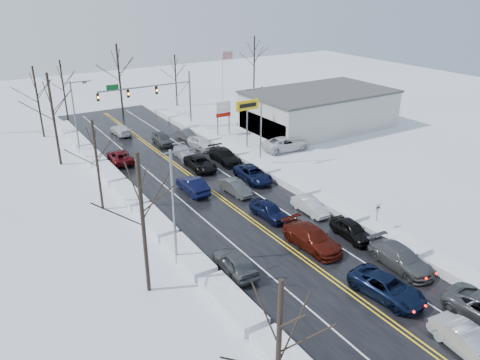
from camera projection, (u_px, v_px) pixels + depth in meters
ground at (244, 215)px, 42.26m from camera, size 160.00×160.00×0.00m
road_surface at (233, 207)px, 43.82m from camera, size 14.00×84.00×0.01m
snow_bank_left at (157, 227)px, 40.14m from camera, size 1.87×72.00×0.75m
snow_bank_right at (297, 189)px, 47.51m from camera, size 1.87×72.00×0.75m
traffic_signal_mast at (156, 93)px, 63.69m from camera, size 13.28×0.39×8.00m
tires_plus_sign at (247, 108)px, 57.92m from camera, size 3.20×0.34×6.00m
used_vehicles_sign at (223, 111)px, 63.27m from camera, size 2.20×0.22×4.65m
speed_limit_sign at (377, 211)px, 39.34m from camera, size 0.55×0.09×2.35m
flagpole at (223, 79)px, 70.78m from camera, size 1.87×1.20×10.00m
dealership_building at (319, 109)px, 66.93m from camera, size 20.40×12.40×5.30m
streetlight_ne at (260, 120)px, 52.03m from camera, size 3.20×0.25×9.00m
streetlight_sw at (176, 199)px, 33.03m from camera, size 3.20×0.25×9.00m
streetlight_nw at (76, 112)px, 54.94m from camera, size 3.20×0.25×9.00m
tree_left_a at (279, 336)px, 18.82m from camera, size 3.60×3.60×9.00m
tree_left_b at (141, 198)px, 29.26m from camera, size 4.00×4.00×10.00m
tree_left_c at (95, 148)px, 41.11m from camera, size 3.40×3.40×8.50m
tree_left_d at (51, 102)px, 51.18m from camera, size 4.20×4.20×10.50m
tree_left_e at (36, 88)px, 61.03m from camera, size 3.80×3.80×9.50m
tree_far_b at (62, 79)px, 68.98m from camera, size 3.60×3.60×9.00m
tree_far_c at (118, 66)px, 70.74m from camera, size 4.40×4.40×11.00m
tree_far_d at (175, 70)px, 77.45m from camera, size 3.40×3.40×8.50m
tree_far_e at (254, 54)px, 85.05m from camera, size 4.20×4.20×10.50m
queued_car_1 at (466, 352)px, 26.60m from camera, size 2.00×4.70×1.51m
queued_car_2 at (386, 296)px, 31.32m from camera, size 3.05×5.52×1.46m
queued_car_3 at (311, 247)px, 37.19m from camera, size 2.51×5.70×1.63m
queued_car_4 at (269, 217)px, 41.83m from camera, size 1.93×4.39×1.47m
queued_car_5 at (236, 193)px, 46.57m from camera, size 1.76×4.21×1.35m
queued_car_6 at (201, 169)px, 52.66m from camera, size 2.57×5.17×1.41m
queued_car_7 at (185, 158)px, 55.99m from camera, size 2.30×4.74×1.33m
queued_car_8 at (163, 144)px, 60.65m from camera, size 2.15×4.68×1.55m
queued_car_11 at (399, 267)px, 34.59m from camera, size 2.48×5.49×1.56m
queued_car_12 at (351, 238)px, 38.52m from camera, size 2.09×4.43×1.47m
queued_car_13 at (310, 212)px, 42.75m from camera, size 1.44×4.05×1.33m
queued_car_14 at (253, 180)px, 49.64m from camera, size 2.62×5.32×1.45m
queued_car_15 at (225, 162)px, 54.66m from camera, size 2.33×5.38×1.54m
queued_car_16 at (201, 149)px, 59.14m from camera, size 2.19×4.62×1.52m
queued_car_17 at (187, 140)px, 62.40m from camera, size 1.88×4.24×1.35m
oncoming_car_0 at (193, 192)px, 46.84m from camera, size 1.66×4.75×1.56m
oncoming_car_1 at (121, 162)px, 54.63m from camera, size 2.87×5.33×1.42m
oncoming_car_2 at (121, 134)px, 64.57m from camera, size 2.09×4.73×1.35m
oncoming_car_3 at (235, 271)px, 34.02m from camera, size 2.06×4.66×1.56m
parked_car_0 at (286, 150)px, 58.59m from camera, size 6.34×3.38×1.70m
parked_car_1 at (289, 139)px, 62.79m from camera, size 2.33×5.32×1.52m
parked_car_2 at (250, 129)px, 67.12m from camera, size 2.41×4.76×1.55m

